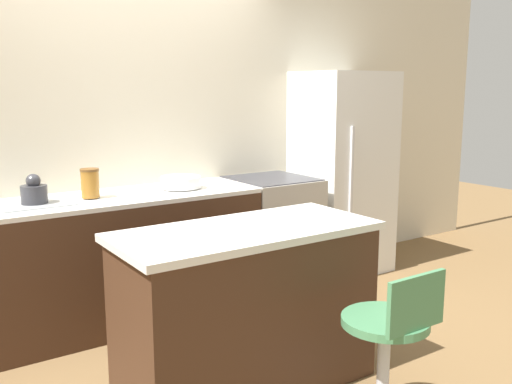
% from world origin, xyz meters
% --- Properties ---
extents(ground_plane, '(14.00, 14.00, 0.00)m').
position_xyz_m(ground_plane, '(0.00, 0.00, 0.00)').
color(ground_plane, brown).
extents(wall_back, '(8.00, 0.06, 2.60)m').
position_xyz_m(wall_back, '(0.00, 0.71, 1.30)').
color(wall_back, beige).
rests_on(wall_back, ground_plane).
extents(back_counter, '(2.24, 0.66, 0.91)m').
position_xyz_m(back_counter, '(-0.34, 0.35, 0.45)').
color(back_counter, '#422819').
rests_on(back_counter, ground_plane).
extents(kitchen_island, '(1.41, 0.64, 0.90)m').
position_xyz_m(kitchen_island, '(0.05, -0.91, 0.45)').
color(kitchen_island, '#422819').
rests_on(kitchen_island, ground_plane).
extents(oven_range, '(0.63, 0.67, 0.91)m').
position_xyz_m(oven_range, '(1.11, 0.35, 0.45)').
color(oven_range, '#B7B2A8').
rests_on(oven_range, ground_plane).
extents(refrigerator, '(0.76, 0.67, 1.76)m').
position_xyz_m(refrigerator, '(1.88, 0.36, 0.88)').
color(refrigerator, silver).
rests_on(refrigerator, ground_plane).
extents(stool_chair, '(0.42, 0.42, 0.81)m').
position_xyz_m(stool_chair, '(0.38, -1.62, 0.40)').
color(stool_chair, '#B7B7BC').
rests_on(stool_chair, ground_plane).
extents(kettle, '(0.16, 0.16, 0.19)m').
position_xyz_m(kettle, '(-0.73, 0.34, 0.98)').
color(kettle, '#333338').
rests_on(kettle, back_counter).
extents(mixing_bowl, '(0.29, 0.29, 0.08)m').
position_xyz_m(mixing_bowl, '(0.29, 0.34, 0.95)').
color(mixing_bowl, white).
rests_on(mixing_bowl, back_counter).
extents(canister_jar, '(0.12, 0.12, 0.19)m').
position_xyz_m(canister_jar, '(-0.37, 0.34, 1.00)').
color(canister_jar, '#9E6623').
rests_on(canister_jar, back_counter).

